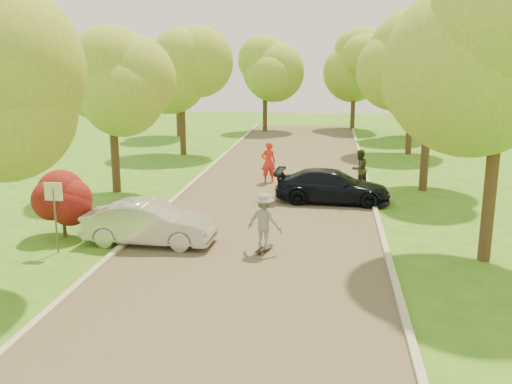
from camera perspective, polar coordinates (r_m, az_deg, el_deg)
The scene contains 21 objects.
ground at distance 13.00m, azimuth -3.45°, elevation -12.98°, with size 100.00×100.00×0.00m, color #30771C.
road at distance 20.39m, azimuth 0.80°, elevation -3.07°, with size 8.00×60.00×0.01m, color #4C4438.
curb_left at distance 21.22m, azimuth -10.14°, elevation -2.48°, with size 0.18×60.00×0.12m, color #B2AD9E.
curb_right at distance 20.33m, azimuth 12.23°, elevation -3.28°, with size 0.18×60.00×0.12m, color #B2AD9E.
street_sign at distance 17.92m, azimuth -19.53°, elevation -1.00°, with size 0.55×0.06×2.17m.
red_shrub at distance 19.55m, azimuth -18.77°, elevation -1.20°, with size 1.70×1.70×1.95m.
tree_l_midb at distance 25.16m, azimuth -13.89°, elevation 10.25°, with size 4.30×4.20×6.62m.
tree_l_far at distance 34.54m, azimuth -7.18°, elevation 12.71°, with size 4.92×4.80×7.79m.
tree_r_mida at distance 17.11m, azimuth 24.13°, elevation 11.45°, with size 5.13×5.00×7.95m.
tree_r_midb at distance 25.81m, azimuth 17.46°, elevation 10.76°, with size 4.51×4.40×7.01m.
tree_r_far at distance 35.78m, azimuth 15.89°, elevation 12.92°, with size 5.33×5.20×8.34m.
tree_bg_a at distance 42.89m, azimuth -7.60°, elevation 12.58°, with size 5.12×5.00×7.72m.
tree_bg_b at distance 43.84m, azimuth 15.70°, elevation 12.52°, with size 5.12×5.00×7.95m.
tree_bg_c at distance 45.72m, azimuth 1.19°, elevation 12.36°, with size 4.92×4.80×7.33m.
tree_bg_d at distance 47.48m, azimuth 10.11°, elevation 12.55°, with size 5.12×5.00×7.72m.
silver_sedan at distance 18.25m, azimuth -10.61°, elevation -3.07°, with size 1.44×4.13×1.36m, color #B3B4B8.
dark_sedan at distance 23.29m, azimuth 7.65°, elevation 0.58°, with size 1.89×4.64×1.35m, color black.
longboard at distance 17.38m, azimuth 0.83°, elevation -5.69°, with size 0.50×0.91×0.10m.
skateboarder at distance 17.12m, azimuth 0.84°, elevation -2.92°, with size 1.11×0.64×1.72m, color gray.
person_striped at distance 26.76m, azimuth 1.25°, elevation 2.98°, with size 0.70×0.46×1.93m, color red.
person_olive at distance 26.06m, azimuth 10.31°, elevation 2.29°, with size 0.85×0.66×1.75m, color #2F311D.
Camera 1 is at (2.28, -11.44, 5.74)m, focal length 40.00 mm.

